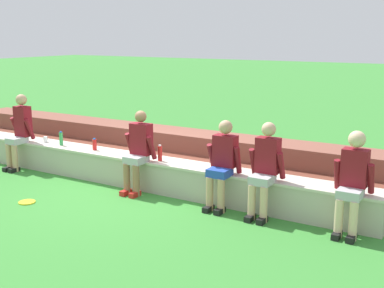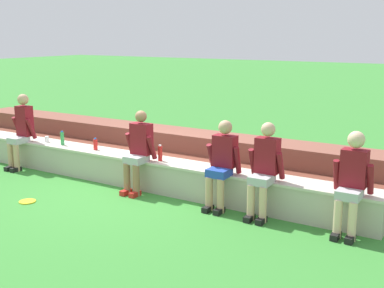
% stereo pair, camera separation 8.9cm
% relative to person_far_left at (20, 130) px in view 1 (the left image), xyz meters
% --- Properties ---
extents(ground_plane, '(80.00, 80.00, 0.00)m').
position_rel_person_far_left_xyz_m(ground_plane, '(2.67, 0.01, -0.77)').
color(ground_plane, '#388433').
extents(stone_seating_wall, '(8.23, 0.54, 0.53)m').
position_rel_person_far_left_xyz_m(stone_seating_wall, '(2.67, 0.26, -0.49)').
color(stone_seating_wall, '#B7AF9E').
rests_on(stone_seating_wall, ground).
extents(brick_bleachers, '(11.41, 1.53, 0.72)m').
position_rel_person_far_left_xyz_m(brick_bleachers, '(2.67, 1.51, -0.47)').
color(brick_bleachers, brown).
rests_on(brick_bleachers, ground).
extents(person_far_left, '(0.48, 0.58, 1.46)m').
position_rel_person_far_left_xyz_m(person_far_left, '(0.00, 0.00, 0.00)').
color(person_far_left, tan).
rests_on(person_far_left, ground).
extents(person_left_of_center, '(0.53, 0.54, 1.37)m').
position_rel_person_far_left_xyz_m(person_left_of_center, '(2.88, -0.01, -0.04)').
color(person_left_of_center, '#996B4C').
rests_on(person_left_of_center, ground).
extents(person_center, '(0.53, 0.56, 1.34)m').
position_rel_person_far_left_xyz_m(person_center, '(4.43, 0.02, -0.05)').
color(person_center, tan).
rests_on(person_center, ground).
extents(person_right_of_center, '(0.51, 0.57, 1.37)m').
position_rel_person_far_left_xyz_m(person_right_of_center, '(5.12, 0.00, -0.04)').
color(person_right_of_center, '#DBAD89').
rests_on(person_right_of_center, ground).
extents(person_far_right, '(0.51, 0.56, 1.38)m').
position_rel_person_far_left_xyz_m(person_far_right, '(6.34, 0.00, -0.03)').
color(person_far_right, beige).
rests_on(person_far_right, ground).
extents(water_bottle_center_gap, '(0.08, 0.08, 0.22)m').
position_rel_person_far_left_xyz_m(water_bottle_center_gap, '(1.70, 0.24, -0.14)').
color(water_bottle_center_gap, red).
rests_on(water_bottle_center_gap, stone_seating_wall).
extents(water_bottle_near_right, '(0.07, 0.07, 0.27)m').
position_rel_person_far_left_xyz_m(water_bottle_near_right, '(0.89, 0.22, -0.12)').
color(water_bottle_near_right, green).
rests_on(water_bottle_near_right, stone_seating_wall).
extents(water_bottle_mid_right, '(0.07, 0.07, 0.27)m').
position_rel_person_far_left_xyz_m(water_bottle_mid_right, '(3.16, 0.21, -0.12)').
color(water_bottle_mid_right, red).
rests_on(water_bottle_mid_right, stone_seating_wall).
extents(plastic_cup_left_end, '(0.08, 0.08, 0.11)m').
position_rel_person_far_left_xyz_m(plastic_cup_left_end, '(0.42, 0.25, -0.19)').
color(plastic_cup_left_end, white).
rests_on(plastic_cup_left_end, stone_seating_wall).
extents(frisbee, '(0.26, 0.26, 0.02)m').
position_rel_person_far_left_xyz_m(frisbee, '(1.70, -1.36, -0.76)').
color(frisbee, yellow).
rests_on(frisbee, ground).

